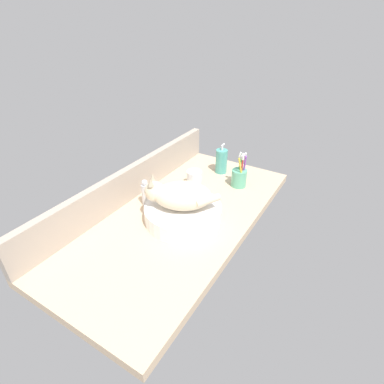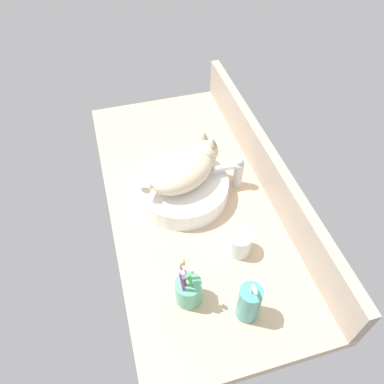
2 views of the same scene
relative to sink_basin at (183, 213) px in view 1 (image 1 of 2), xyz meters
The scene contains 8 objects.
ground_plane 6.78cm from the sink_basin, 56.70° to the left, with size 126.45×60.93×4.00cm, color #D1B28E.
backsplash_panel 32.28cm from the sink_basin, 86.20° to the left, with size 126.45×3.60×16.24cm, color #AD9E8E.
sink_basin is the anchor object (origin of this frame).
cat 9.43cm from the sink_basin, 120.19° to the left, with size 26.48×30.24×14.00cm.
faucet 20.53cm from the sink_basin, 88.07° to the left, with size 3.60×11.83×13.60cm.
soap_dispenser 49.86cm from the sink_basin, ahead, with size 6.54×6.54×16.85cm.
toothbrush_cup 41.29cm from the sink_basin, 12.27° to the right, with size 7.88×7.88×18.72cm.
water_glass 30.66cm from the sink_basin, 21.93° to the left, with size 7.96×7.96×8.31cm.
Camera 1 is at (-91.25, -62.45, 79.97)cm, focal length 28.00 mm.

